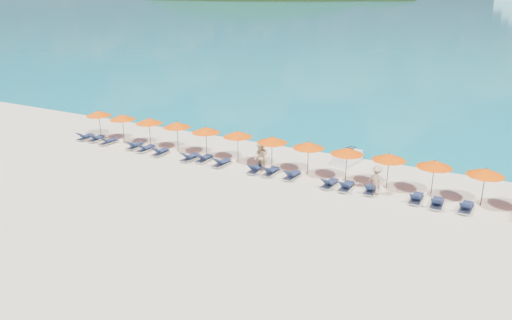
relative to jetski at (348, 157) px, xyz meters
The scene contains 37 objects.
ground 9.71m from the jetski, 115.89° to the right, with size 1400.00×1400.00×0.00m, color beige.
headland_main 613.42m from the jetski, 119.80° to the left, with size 374.00×242.00×126.50m.
headland_small 573.54m from the jetski, 105.63° to the left, with size 162.00×126.00×85.50m.
jetski is the anchor object (origin of this frame).
beachgoer_a 6.25m from the jetski, 137.23° to the right, with size 0.68×0.44×1.86m, color tan.
beachgoer_b 6.46m from the jetski, 135.53° to the right, with size 0.91×0.53×1.88m, color tan.
beachgoer_c 5.82m from the jetski, 54.42° to the right, with size 1.16×0.54×1.79m, color tan.
umbrella_0 20.44m from the jetski, 169.79° to the right, with size 2.10×2.10×2.28m.
umbrella_1 17.91m from the jetski, 168.18° to the right, with size 2.10×2.10×2.28m.
umbrella_2 15.31m from the jetski, 166.39° to the right, with size 2.10×2.10×2.28m.
umbrella_3 12.81m from the jetski, 164.21° to the right, with size 2.10×2.10×2.28m.
umbrella_4 10.29m from the jetski, 159.00° to the right, with size 2.10×2.10×2.28m.
umbrella_5 7.91m from the jetski, 153.27° to the right, with size 2.10×2.10×2.28m.
umbrella_6 5.73m from the jetski, 139.18° to the right, with size 2.10×2.10×2.28m.
umbrella_7 4.18m from the jetski, 113.45° to the right, with size 2.10×2.10×2.28m.
umbrella_8 4.06m from the jetski, 73.07° to the right, with size 2.10×2.10×2.28m.
umbrella_9 5.31m from the jetski, 43.08° to the right, with size 2.10×2.10×2.28m.
umbrella_10 7.40m from the jetski, 28.71° to the right, with size 2.10×2.10×2.28m.
umbrella_11 9.86m from the jetski, 21.30° to the right, with size 2.10×2.10×2.28m.
lounger_0 21.13m from the jetski, 166.89° to the right, with size 0.76×1.74×0.66m.
lounger_1 20.04m from the jetski, 166.63° to the right, with size 0.74×1.74×0.66m.
lounger_2 18.69m from the jetski, 165.03° to the right, with size 0.73×1.74×0.66m.
lounger_3 16.12m from the jetski, 162.98° to the right, with size 0.79×1.76×0.66m.
lounger_4 15.04m from the jetski, 161.21° to the right, with size 0.70×1.73×0.66m.
lounger_5 13.63m from the jetski, 158.46° to the right, with size 0.70×1.73×0.66m.
lounger_6 11.21m from the jetski, 153.59° to the right, with size 0.76×1.74×0.66m.
lounger_7 10.14m from the jetski, 152.54° to the right, with size 0.62×1.70×0.66m.
lounger_8 8.88m from the jetski, 146.50° to the right, with size 0.78×1.75×0.66m.
lounger_9 6.81m from the jetski, 134.26° to the right, with size 0.78×1.75×0.66m.
lounger_10 6.03m from the jetski, 126.90° to the right, with size 0.67×1.72×0.66m.
lounger_11 5.23m from the jetski, 113.75° to the right, with size 0.72×1.74×0.66m.
lounger_12 5.03m from the jetski, 83.73° to the right, with size 0.78×1.75×0.66m.
lounger_13 5.20m from the jetski, 71.84° to the right, with size 0.63×1.70×0.66m.
lounger_14 5.62m from the jetski, 56.59° to the right, with size 0.63×1.70×0.66m.
lounger_15 7.48m from the jetski, 39.79° to the right, with size 0.63×1.70×0.66m.
lounger_16 8.48m from the jetski, 35.41° to the right, with size 0.68×1.72×0.66m.
lounger_17 9.68m from the jetski, 29.43° to the right, with size 0.73×1.74×0.66m.
Camera 1 is at (14.54, -23.62, 11.55)m, focal length 35.00 mm.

